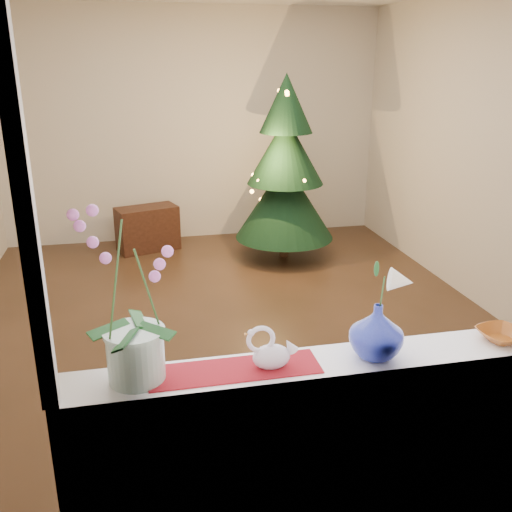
{
  "coord_description": "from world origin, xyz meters",
  "views": [
    {
      "loc": [
        -0.73,
        -4.38,
        2.12
      ],
      "look_at": [
        -0.08,
        -1.4,
        1.06
      ],
      "focal_mm": 40.0,
      "sensor_mm": 36.0,
      "label": 1
    }
  ],
  "objects": [
    {
      "name": "window_frame",
      "position": [
        0.0,
        -2.47,
        1.7
      ],
      "size": [
        2.22,
        0.06,
        1.6
      ],
      "primitive_type": null,
      "color": "white",
      "rests_on": "windowsill"
    },
    {
      "name": "paperweight",
      "position": [
        0.22,
        -2.41,
        0.95
      ],
      "size": [
        0.09,
        0.09,
        0.07
      ],
      "primitive_type": "sphere",
      "rotation": [
        0.0,
        0.0,
        0.32
      ],
      "color": "silver",
      "rests_on": "windowsill"
    },
    {
      "name": "blue_vase",
      "position": [
        0.22,
        -2.38,
        1.06
      ],
      "size": [
        0.33,
        0.33,
        0.27
      ],
      "primitive_type": "imported",
      "rotation": [
        0.0,
        0.0,
        0.28
      ],
      "color": "navy",
      "rests_on": "windowsill"
    },
    {
      "name": "side_table",
      "position": [
        -0.62,
        2.07,
        0.26
      ],
      "size": [
        0.75,
        0.53,
        0.51
      ],
      "primitive_type": "cube",
      "rotation": [
        0.0,
        0.0,
        0.3
      ],
      "color": "black",
      "rests_on": "ground"
    },
    {
      "name": "lily",
      "position": [
        0.22,
        -2.38,
        1.3
      ],
      "size": [
        0.15,
        0.09,
        0.21
      ],
      "primitive_type": null,
      "color": "silver",
      "rests_on": "blue_vase"
    },
    {
      "name": "swan",
      "position": [
        -0.23,
        -2.38,
        1.01
      ],
      "size": [
        0.23,
        0.15,
        0.18
      ],
      "primitive_type": null,
      "rotation": [
        0.0,
        0.0,
        -0.28
      ],
      "color": "silver",
      "rests_on": "windowsill"
    },
    {
      "name": "runner",
      "position": [
        -0.38,
        -2.37,
        0.92
      ],
      "size": [
        0.7,
        0.2,
        0.01
      ],
      "primitive_type": "cube",
      "color": "maroon",
      "rests_on": "windowsill"
    },
    {
      "name": "ground",
      "position": [
        0.0,
        0.0,
        0.0
      ],
      "size": [
        5.0,
        5.0,
        0.0
      ],
      "primitive_type": "plane",
      "color": "#362416",
      "rests_on": "ground"
    },
    {
      "name": "xmas_tree",
      "position": [
        0.87,
        1.51,
        0.99
      ],
      "size": [
        1.11,
        1.11,
        1.98
      ],
      "primitive_type": null,
      "rotation": [
        0.0,
        0.0,
        0.03
      ],
      "color": "black",
      "rests_on": "ground"
    },
    {
      "name": "windowsill",
      "position": [
        0.0,
        -2.37,
        0.9
      ],
      "size": [
        2.2,
        0.26,
        0.04
      ],
      "primitive_type": "cube",
      "color": "white",
      "rests_on": "window_apron"
    },
    {
      "name": "window_apron",
      "position": [
        0.0,
        -2.46,
        0.44
      ],
      "size": [
        2.2,
        0.08,
        0.88
      ],
      "primitive_type": "cube",
      "color": "white",
      "rests_on": "ground"
    },
    {
      "name": "orchid_pot",
      "position": [
        -0.77,
        -2.35,
        1.28
      ],
      "size": [
        0.28,
        0.28,
        0.71
      ],
      "primitive_type": null,
      "rotation": [
        0.0,
        0.0,
        -0.16
      ],
      "color": "beige",
      "rests_on": "windowsill"
    },
    {
      "name": "wall_back",
      "position": [
        0.0,
        2.5,
        1.35
      ],
      "size": [
        4.5,
        0.1,
        2.7
      ],
      "primitive_type": "cube",
      "color": "beige",
      "rests_on": "ground"
    },
    {
      "name": "amber_dish",
      "position": [
        0.84,
        -2.36,
        0.94
      ],
      "size": [
        0.2,
        0.2,
        0.04
      ],
      "primitive_type": "imported",
      "rotation": [
        0.0,
        0.0,
        0.16
      ],
      "color": "#904815",
      "rests_on": "windowsill"
    },
    {
      "name": "wall_front",
      "position": [
        0.0,
        -2.5,
        1.35
      ],
      "size": [
        4.5,
        0.1,
        2.7
      ],
      "primitive_type": "cube",
      "color": "beige",
      "rests_on": "ground"
    },
    {
      "name": "wall_right",
      "position": [
        2.25,
        0.0,
        1.35
      ],
      "size": [
        0.1,
        5.0,
        2.7
      ],
      "primitive_type": "cube",
      "color": "beige",
      "rests_on": "ground"
    }
  ]
}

